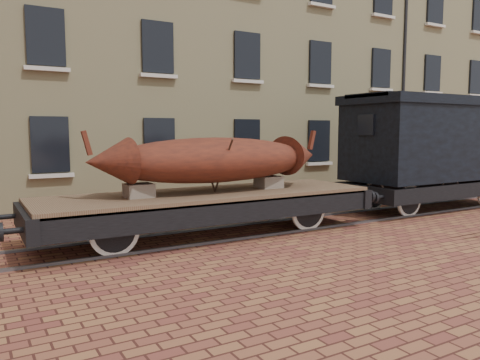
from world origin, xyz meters
TOP-DOWN VIEW (x-y plane):
  - ground at (0.00, 0.00)m, footprint 90.00×90.00m
  - warehouse_cream at (3.00, 9.99)m, footprint 40.00×10.19m
  - rail_track at (0.00, 0.00)m, footprint 30.00×1.52m
  - flatcar_wagon at (-3.10, -0.00)m, footprint 9.39×2.55m
  - iron_boat at (-2.93, 0.00)m, footprint 6.35×1.85m
  - goods_van at (5.30, -0.00)m, footprint 7.22×2.63m

SIDE VIEW (x-z plane):
  - ground at x=0.00m, z-range 0.00..0.00m
  - rail_track at x=0.00m, z-range 0.00..0.06m
  - flatcar_wagon at x=-3.10m, z-range 0.17..1.59m
  - iron_boat at x=-2.93m, z-range 1.14..2.67m
  - goods_van at x=5.30m, z-range 0.47..4.21m
  - warehouse_cream at x=3.00m, z-range 0.00..14.00m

